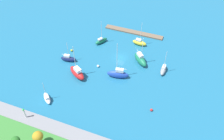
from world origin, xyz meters
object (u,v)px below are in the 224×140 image
(sailboat_blue_outer_mooring, at_px, (118,74))
(sailboat_green_far_north, at_px, (140,59))
(mooring_buoy_white, at_px, (98,66))
(sailboat_gray_mid_basin, at_px, (163,70))
(harbor_beacon, at_px, (24,113))
(sailboat_navy_lone_north, at_px, (68,59))
(sailboat_green_lone_south, at_px, (101,41))
(sailboat_white_near_pier, at_px, (47,98))
(mooring_buoy_yellow, at_px, (72,50))
(sailboat_red_inner_mooring, at_px, (77,73))
(sailboat_yellow_far_south, at_px, (139,43))
(mooring_buoy_red, at_px, (151,110))
(pier_dock, at_px, (134,32))
(park_tree_west, at_px, (38,136))

(sailboat_blue_outer_mooring, bearing_deg, sailboat_green_far_north, -127.74)
(mooring_buoy_white, bearing_deg, sailboat_gray_mid_basin, -164.95)
(harbor_beacon, relative_size, sailboat_navy_lone_north, 0.45)
(sailboat_navy_lone_north, xyz_separation_m, sailboat_blue_outer_mooring, (-19.07, 1.44, 0.53))
(harbor_beacon, distance_m, sailboat_green_far_north, 41.37)
(sailboat_green_lone_south, distance_m, sailboat_white_near_pier, 31.96)
(sailboat_white_near_pier, bearing_deg, sailboat_gray_mid_basin, -97.62)
(sailboat_gray_mid_basin, height_order, mooring_buoy_yellow, sailboat_gray_mid_basin)
(sailboat_blue_outer_mooring, relative_size, mooring_buoy_yellow, 17.87)
(sailboat_red_inner_mooring, bearing_deg, sailboat_green_lone_south, -60.50)
(sailboat_blue_outer_mooring, relative_size, sailboat_gray_mid_basin, 1.55)
(sailboat_green_lone_south, xyz_separation_m, sailboat_blue_outer_mooring, (-12.29, 15.13, 0.60))
(sailboat_green_lone_south, xyz_separation_m, sailboat_green_far_north, (-17.15, 5.48, 0.47))
(sailboat_yellow_far_south, bearing_deg, sailboat_green_far_north, -67.06)
(mooring_buoy_yellow, bearing_deg, sailboat_blue_outer_mooring, 162.36)
(sailboat_blue_outer_mooring, bearing_deg, sailboat_white_near_pier, 33.76)
(sailboat_red_inner_mooring, relative_size, mooring_buoy_red, 15.49)
(pier_dock, relative_size, sailboat_red_inner_mooring, 1.95)
(pier_dock, distance_m, sailboat_green_far_north, 18.03)
(pier_dock, xyz_separation_m, sailboat_white_near_pier, (14.11, 42.58, 0.59))
(harbor_beacon, distance_m, sailboat_red_inner_mooring, 21.18)
(pier_dock, bearing_deg, mooring_buoy_red, 114.68)
(sailboat_red_inner_mooring, bearing_deg, mooring_buoy_yellow, -23.15)
(sailboat_blue_outer_mooring, relative_size, sailboat_white_near_pier, 1.89)
(sailboat_green_far_north, bearing_deg, mooring_buoy_red, -19.68)
(sailboat_white_near_pier, xyz_separation_m, mooring_buoy_white, (-8.59, -18.77, -0.42))
(park_tree_west, xyz_separation_m, sailboat_blue_outer_mooring, (-9.92, -30.18, -3.18))
(sailboat_white_near_pier, height_order, mooring_buoy_white, sailboat_white_near_pier)
(sailboat_blue_outer_mooring, xyz_separation_m, sailboat_white_near_pier, (16.66, 16.53, -0.73))
(harbor_beacon, height_order, park_tree_west, park_tree_west)
(park_tree_west, bearing_deg, mooring_buoy_white, -93.27)
(park_tree_west, relative_size, sailboat_green_lone_south, 0.51)
(sailboat_green_lone_south, xyz_separation_m, mooring_buoy_white, (-4.22, 12.90, -0.55))
(sailboat_gray_mid_basin, distance_m, mooring_buoy_red, 17.29)
(sailboat_green_lone_south, xyz_separation_m, mooring_buoy_yellow, (8.30, 8.58, -0.60))
(sailboat_navy_lone_north, height_order, sailboat_gray_mid_basin, sailboat_gray_mid_basin)
(park_tree_west, relative_size, sailboat_gray_mid_basin, 0.54)
(sailboat_red_inner_mooring, xyz_separation_m, sailboat_green_far_north, (-17.55, -13.91, -0.14))
(harbor_beacon, xyz_separation_m, mooring_buoy_yellow, (2.40, -31.20, -2.89))
(sailboat_navy_lone_north, height_order, sailboat_green_far_north, sailboat_green_far_north)
(sailboat_green_lone_south, relative_size, sailboat_navy_lone_north, 1.15)
(sailboat_blue_outer_mooring, distance_m, sailboat_gray_mid_basin, 15.62)
(sailboat_yellow_far_south, height_order, mooring_buoy_red, sailboat_yellow_far_south)
(sailboat_yellow_far_south, relative_size, mooring_buoy_white, 11.05)
(sailboat_yellow_far_south, xyz_separation_m, sailboat_white_near_pier, (18.41, 35.79, -0.20))
(sailboat_green_far_north, bearing_deg, sailboat_navy_lone_north, -115.73)
(sailboat_yellow_far_south, xyz_separation_m, sailboat_blue_outer_mooring, (1.75, 19.26, 0.54))
(sailboat_navy_lone_north, height_order, sailboat_white_near_pier, sailboat_navy_lone_north)
(sailboat_yellow_far_south, bearing_deg, sailboat_gray_mid_basin, -39.03)
(park_tree_west, distance_m, sailboat_navy_lone_north, 33.13)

